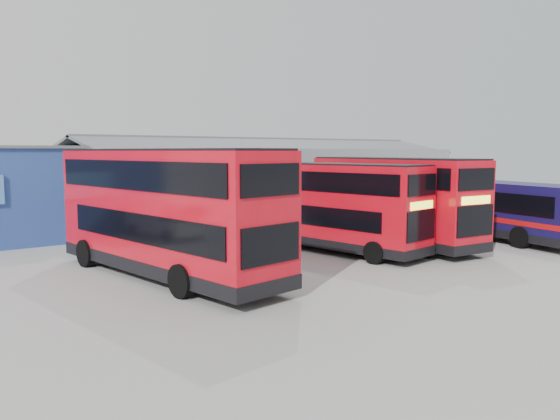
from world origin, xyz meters
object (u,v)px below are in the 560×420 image
object	(u,v)px
double_decker_centre	(330,207)
single_decker_blue	(490,210)
maintenance_shed	(268,179)
double_decker_right	(392,201)
double_decker_left	(165,214)

from	to	relation	value
double_decker_centre	single_decker_blue	world-z (taller)	double_decker_centre
maintenance_shed	double_decker_centre	xyz separation A→B (m)	(-7.30, -15.44, -0.48)
double_decker_right	double_decker_left	bearing A→B (deg)	-174.65
double_decker_right	maintenance_shed	bearing A→B (deg)	83.25
double_decker_left	double_decker_right	bearing A→B (deg)	171.57
double_decker_left	double_decker_centre	distance (m)	8.92
double_decker_left	double_decker_centre	xyz separation A→B (m)	(8.90, 0.50, -0.33)
maintenance_shed	double_decker_right	size ratio (longest dim) A/B	2.81
double_decker_right	single_decker_blue	bearing A→B (deg)	-10.12
double_decker_centre	single_decker_blue	bearing A→B (deg)	-20.99
maintenance_shed	double_decker_left	distance (m)	22.73
double_decker_centre	single_decker_blue	xyz separation A→B (m)	(9.91, -2.35, -0.55)
maintenance_shed	double_decker_right	distance (m)	16.43
maintenance_shed	single_decker_blue	bearing A→B (deg)	-81.66
double_decker_centre	single_decker_blue	distance (m)	10.20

